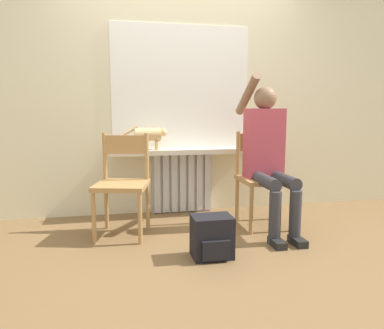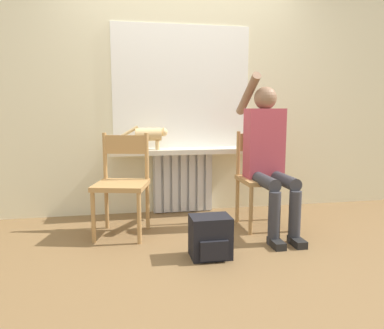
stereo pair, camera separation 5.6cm
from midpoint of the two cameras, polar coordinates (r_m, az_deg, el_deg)
ground_plane at (r=3.03m, az=2.89°, el=-12.93°), size 12.00×12.00×0.00m
wall_with_window at (r=4.03m, az=-1.23°, el=11.95°), size 7.00×0.06×2.70m
radiator at (r=4.03m, az=-0.99°, el=-2.72°), size 0.64×0.08×0.65m
windowsill at (r=3.88m, az=-0.77°, el=2.07°), size 1.50×0.28×0.05m
window_glass at (r=4.00m, az=-1.14°, el=11.71°), size 1.44×0.01×1.27m
chair_left at (r=3.33m, az=-10.10°, el=-2.63°), size 0.53×0.53×0.89m
chair_right at (r=3.59m, az=11.11°, el=-1.86°), size 0.44×0.44×0.89m
person at (r=3.44m, az=11.98°, el=2.01°), size 0.36×1.03×1.43m
cat at (r=3.79m, az=-6.10°, el=4.50°), size 0.46×0.13×0.25m
backpack at (r=2.85m, az=3.40°, el=-10.99°), size 0.30×0.25×0.32m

